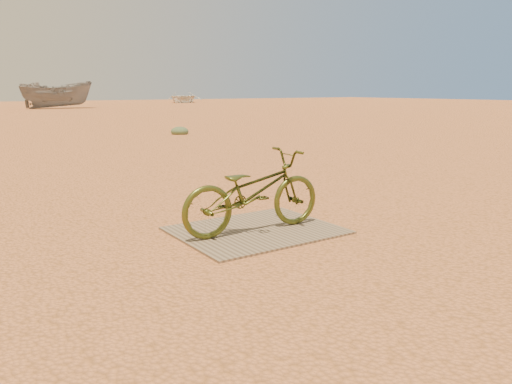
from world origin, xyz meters
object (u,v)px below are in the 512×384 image
plywood_board (256,230)px  boat_far_right (183,97)px  bicycle (253,192)px  boat_mid_right (57,95)px

plywood_board → boat_far_right: 49.65m
bicycle → boat_mid_right: size_ratio=0.30×
plywood_board → bicycle: 0.42m
plywood_board → boat_mid_right: 35.88m
bicycle → boat_mid_right: (6.01, 35.40, 0.57)m
boat_far_right → plywood_board: bearing=-83.2°
boat_far_right → bicycle: bearing=-83.2°
plywood_board → boat_mid_right: (5.95, 35.37, 0.99)m
boat_mid_right → boat_far_right: (14.86, 9.70, -0.44)m
bicycle → boat_far_right: size_ratio=0.29×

